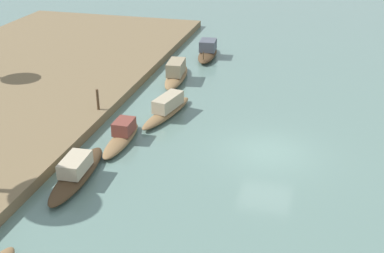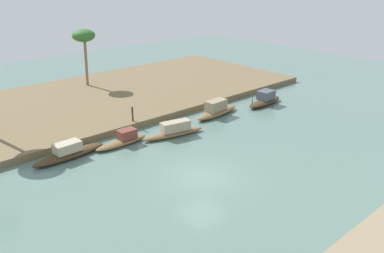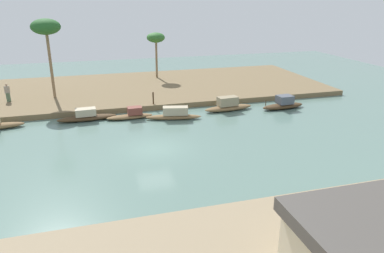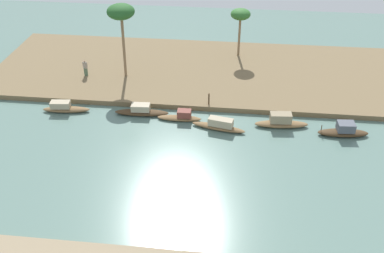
{
  "view_description": "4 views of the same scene",
  "coord_description": "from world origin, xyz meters",
  "px_view_note": "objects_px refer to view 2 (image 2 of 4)",
  "views": [
    {
      "loc": [
        20.99,
        1.91,
        11.17
      ],
      "look_at": [
        -0.9,
        -3.9,
        0.43
      ],
      "focal_mm": 47.5,
      "sensor_mm": 36.0,
      "label": 1
    },
    {
      "loc": [
        14.37,
        15.23,
        11.29
      ],
      "look_at": [
        -3.3,
        -4.47,
        0.97
      ],
      "focal_mm": 38.24,
      "sensor_mm": 36.0,
      "label": 2
    },
    {
      "loc": [
        3.63,
        22.6,
        9.93
      ],
      "look_at": [
        -3.4,
        -2.47,
        0.42
      ],
      "focal_mm": 33.34,
      "sensor_mm": 36.0,
      "label": 3
    },
    {
      "loc": [
        -4.12,
        27.78,
        21.91
      ],
      "look_at": [
        -0.42,
        -5.2,
        0.49
      ],
      "focal_mm": 42.92,
      "sensor_mm": 36.0,
      "label": 4
    }
  ],
  "objects_px": {
    "sampan_downstream_large": "(216,110)",
    "palm_tree_left_near": "(84,37)",
    "sampan_foreground": "(265,100)",
    "sampan_upstream_small": "(123,140)",
    "mooring_post": "(132,114)",
    "sampan_open_hull": "(174,131)",
    "sampan_near_left_bank": "(69,152)"
  },
  "relations": [
    {
      "from": "sampan_downstream_large",
      "to": "sampan_near_left_bank",
      "type": "relative_size",
      "value": 0.95
    },
    {
      "from": "sampan_open_hull",
      "to": "sampan_foreground",
      "type": "height_order",
      "value": "sampan_foreground"
    },
    {
      "from": "sampan_near_left_bank",
      "to": "palm_tree_left_near",
      "type": "relative_size",
      "value": 0.92
    },
    {
      "from": "sampan_open_hull",
      "to": "sampan_downstream_large",
      "type": "bearing_deg",
      "value": -156.62
    },
    {
      "from": "sampan_near_left_bank",
      "to": "sampan_open_hull",
      "type": "bearing_deg",
      "value": 163.83
    },
    {
      "from": "sampan_downstream_large",
      "to": "palm_tree_left_near",
      "type": "distance_m",
      "value": 15.02
    },
    {
      "from": "sampan_foreground",
      "to": "sampan_upstream_small",
      "type": "distance_m",
      "value": 14.16
    },
    {
      "from": "palm_tree_left_near",
      "to": "sampan_open_hull",
      "type": "bearing_deg",
      "value": 85.26
    },
    {
      "from": "sampan_foreground",
      "to": "sampan_upstream_small",
      "type": "xyz_separation_m",
      "value": [
        14.13,
        -0.9,
        -0.1
      ]
    },
    {
      "from": "sampan_foreground",
      "to": "mooring_post",
      "type": "relative_size",
      "value": 3.86
    },
    {
      "from": "sampan_near_left_bank",
      "to": "sampan_upstream_small",
      "type": "height_order",
      "value": "sampan_near_left_bank"
    },
    {
      "from": "sampan_downstream_large",
      "to": "sampan_foreground",
      "type": "bearing_deg",
      "value": 166.29
    },
    {
      "from": "sampan_open_hull",
      "to": "palm_tree_left_near",
      "type": "distance_m",
      "value": 15.52
    },
    {
      "from": "sampan_downstream_large",
      "to": "mooring_post",
      "type": "xyz_separation_m",
      "value": [
        6.56,
        -2.35,
        0.59
      ]
    },
    {
      "from": "sampan_open_hull",
      "to": "sampan_downstream_large",
      "type": "xyz_separation_m",
      "value": [
        -5.35,
        -1.07,
        0.05
      ]
    },
    {
      "from": "sampan_open_hull",
      "to": "mooring_post",
      "type": "height_order",
      "value": "mooring_post"
    },
    {
      "from": "sampan_near_left_bank",
      "to": "sampan_foreground",
      "type": "relative_size",
      "value": 1.15
    },
    {
      "from": "sampan_open_hull",
      "to": "mooring_post",
      "type": "relative_size",
      "value": 4.31
    },
    {
      "from": "sampan_foreground",
      "to": "mooring_post",
      "type": "height_order",
      "value": "mooring_post"
    },
    {
      "from": "sampan_open_hull",
      "to": "sampan_near_left_bank",
      "type": "relative_size",
      "value": 0.97
    },
    {
      "from": "sampan_downstream_large",
      "to": "palm_tree_left_near",
      "type": "xyz_separation_m",
      "value": [
        4.13,
        -13.64,
        4.74
      ]
    },
    {
      "from": "sampan_near_left_bank",
      "to": "palm_tree_left_near",
      "type": "bearing_deg",
      "value": -125.99
    },
    {
      "from": "sampan_open_hull",
      "to": "sampan_downstream_large",
      "type": "height_order",
      "value": "sampan_downstream_large"
    },
    {
      "from": "sampan_open_hull",
      "to": "sampan_foreground",
      "type": "relative_size",
      "value": 1.11
    },
    {
      "from": "sampan_downstream_large",
      "to": "sampan_near_left_bank",
      "type": "height_order",
      "value": "sampan_downstream_large"
    },
    {
      "from": "sampan_open_hull",
      "to": "sampan_foreground",
      "type": "xyz_separation_m",
      "value": [
        -10.59,
        -0.27,
        0.02
      ]
    },
    {
      "from": "sampan_foreground",
      "to": "mooring_post",
      "type": "bearing_deg",
      "value": -19.19
    },
    {
      "from": "sampan_upstream_small",
      "to": "palm_tree_left_near",
      "type": "height_order",
      "value": "palm_tree_left_near"
    },
    {
      "from": "sampan_open_hull",
      "to": "sampan_upstream_small",
      "type": "bearing_deg",
      "value": -6.18
    },
    {
      "from": "sampan_downstream_large",
      "to": "palm_tree_left_near",
      "type": "relative_size",
      "value": 0.87
    },
    {
      "from": "sampan_downstream_large",
      "to": "sampan_near_left_bank",
      "type": "xyz_separation_m",
      "value": [
        12.6,
        -0.62,
        -0.11
      ]
    },
    {
      "from": "sampan_open_hull",
      "to": "sampan_upstream_small",
      "type": "xyz_separation_m",
      "value": [
        3.54,
        -1.16,
        -0.08
      ]
    }
  ]
}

